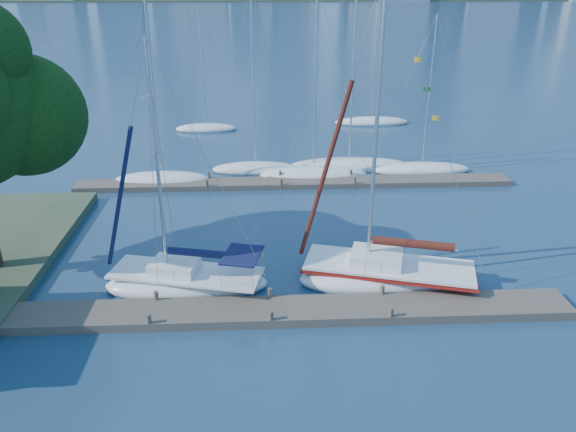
{
  "coord_description": "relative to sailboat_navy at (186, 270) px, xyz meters",
  "views": [
    {
      "loc": [
        -0.23,
        -20.45,
        13.62
      ],
      "look_at": [
        0.94,
        4.0,
        2.92
      ],
      "focal_mm": 35.0,
      "sensor_mm": 36.0,
      "label": 1
    }
  ],
  "objects": [
    {
      "name": "sailboat_navy",
      "position": [
        0.0,
        0.0,
        0.0
      ],
      "size": [
        7.91,
        4.14,
        11.85
      ],
      "rotation": [
        0.0,
        0.0,
        -0.23
      ],
      "color": "white",
      "rests_on": "ground"
    },
    {
      "name": "near_dock",
      "position": [
        3.87,
        -2.42,
        -0.77
      ],
      "size": [
        26.0,
        2.0,
        0.4
      ],
      "primitive_type": "cube",
      "color": "brown",
      "rests_on": "ground"
    },
    {
      "name": "bg_boat_1",
      "position": [
        3.09,
        16.67,
        -0.71
      ],
      "size": [
        6.62,
        4.33,
        13.19
      ],
      "rotation": [
        0.0,
        0.0,
        0.4
      ],
      "color": "white",
      "rests_on": "ground"
    },
    {
      "name": "bg_boat_7",
      "position": [
        14.31,
        30.24,
        -0.73
      ],
      "size": [
        7.25,
        2.39,
        12.29
      ],
      "rotation": [
        0.0,
        0.0,
        -0.05
      ],
      "color": "white",
      "rests_on": "ground"
    },
    {
      "name": "bg_boat_3",
      "position": [
        10.12,
        17.0,
        -0.69
      ],
      "size": [
        9.38,
        4.63,
        14.95
      ],
      "rotation": [
        0.0,
        0.0,
        -0.26
      ],
      "color": "white",
      "rests_on": "ground"
    },
    {
      "name": "ground",
      "position": [
        3.87,
        -2.42,
        -0.97
      ],
      "size": [
        700.0,
        700.0,
        0.0
      ],
      "primitive_type": "plane",
      "color": "#172F4C",
      "rests_on": "ground"
    },
    {
      "name": "bg_boat_6",
      "position": [
        -1.56,
        28.55,
        -0.74
      ],
      "size": [
        5.83,
        2.73,
        11.32
      ],
      "rotation": [
        0.0,
        0.0,
        0.15
      ],
      "color": "white",
      "rests_on": "ground"
    },
    {
      "name": "bg_boat_0",
      "position": [
        -3.43,
        14.52,
        -0.7
      ],
      "size": [
        6.8,
        2.64,
        12.67
      ],
      "rotation": [
        0.0,
        0.0,
        -0.05
      ],
      "color": "white",
      "rests_on": "ground"
    },
    {
      "name": "bg_boat_4",
      "position": [
        15.38,
        15.91,
        -0.73
      ],
      "size": [
        7.44,
        3.56,
        11.39
      ],
      "rotation": [
        0.0,
        0.0,
        -0.21
      ],
      "color": "white",
      "rests_on": "ground"
    },
    {
      "name": "bg_boat_2",
      "position": [
        7.29,
        15.1,
        -0.69
      ],
      "size": [
        8.08,
        4.72,
        13.37
      ],
      "rotation": [
        0.0,
        0.0,
        -0.32
      ],
      "color": "white",
      "rests_on": "ground"
    },
    {
      "name": "sailboat_maroon",
      "position": [
        9.47,
        0.13,
        0.18
      ],
      "size": [
        8.88,
        4.96,
        14.6
      ],
      "rotation": [
        0.0,
        0.0,
        -0.28
      ],
      "color": "white",
      "rests_on": "ground"
    },
    {
      "name": "far_dock",
      "position": [
        5.87,
        13.58,
        -0.79
      ],
      "size": [
        30.0,
        1.8,
        0.36
      ],
      "primitive_type": "cube",
      "color": "brown",
      "rests_on": "ground"
    }
  ]
}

